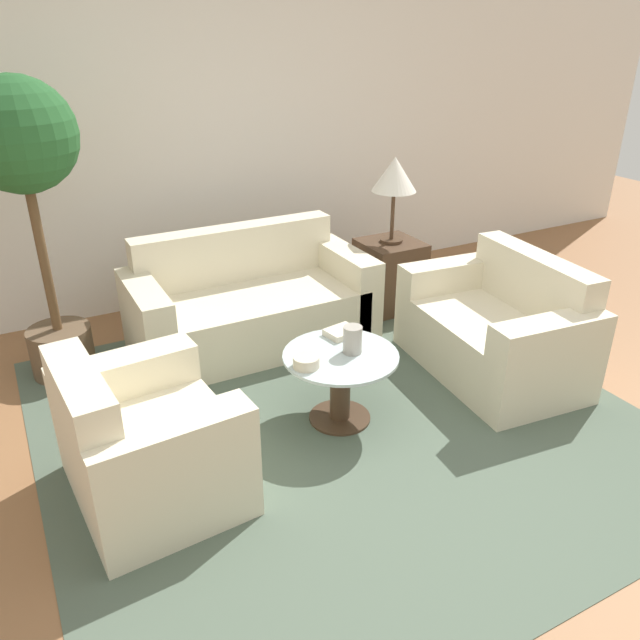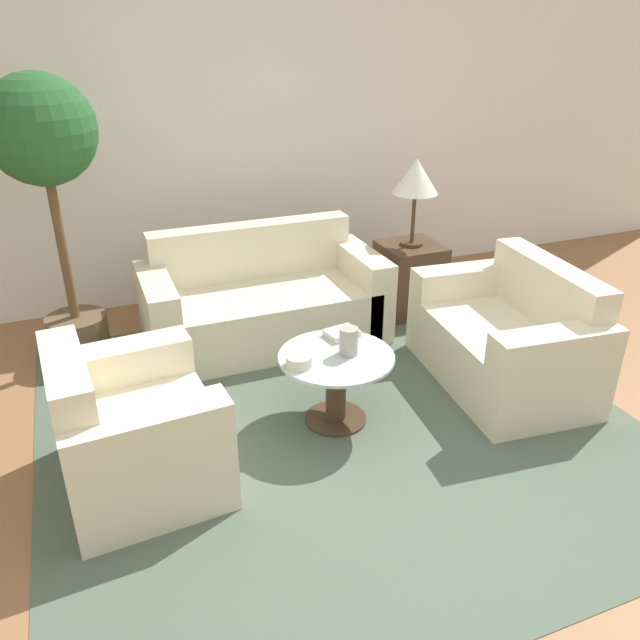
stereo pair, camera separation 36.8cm
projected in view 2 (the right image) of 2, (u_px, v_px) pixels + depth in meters
ground_plane at (393, 502)px, 3.08m from camera, size 14.00×14.00×0.00m
wall_back at (228, 138)px, 5.00m from camera, size 10.00×0.06×2.60m
rug at (336, 419)px, 3.71m from camera, size 3.34×3.27×0.01m
sofa_main at (263, 303)px, 4.58m from camera, size 1.71×0.81×0.81m
armchair at (128, 436)px, 3.11m from camera, size 0.81×0.95×0.78m
loveseat at (510, 342)px, 4.03m from camera, size 0.88×1.31×0.79m
coffee_table at (336, 379)px, 3.59m from camera, size 0.66×0.66×0.44m
side_table at (409, 278)px, 5.01m from camera, size 0.46×0.46×0.56m
table_lamp at (416, 178)px, 4.66m from camera, size 0.34×0.34×0.67m
potted_plant at (47, 167)px, 3.82m from camera, size 0.67×0.67×1.89m
vase at (349, 341)px, 3.51m from camera, size 0.11×0.11×0.16m
bowl at (299, 361)px, 3.40m from camera, size 0.15×0.15×0.06m
book_stack at (342, 333)px, 3.73m from camera, size 0.21×0.17×0.04m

